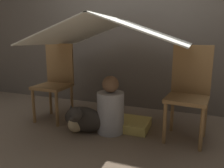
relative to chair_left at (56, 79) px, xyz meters
name	(u,v)px	position (x,y,z in m)	size (l,w,h in m)	color
ground_plane	(105,136)	(0.80, -0.28, -0.52)	(8.80, 8.80, 0.00)	#7A6651
wall_back	(135,22)	(0.80, 0.82, 0.73)	(7.00, 0.05, 2.50)	#6B6056
chair_left	(56,79)	(0.00, 0.00, 0.00)	(0.40, 0.40, 0.96)	olive
chair_right	(189,89)	(1.60, 0.00, 0.00)	(0.44, 0.44, 0.96)	olive
sheet_canopy	(112,31)	(0.80, -0.08, 0.58)	(1.60, 1.21, 0.29)	silver
person_front	(111,109)	(0.82, -0.17, -0.25)	(0.30, 0.30, 0.64)	#B2B2B7
dog	(83,119)	(0.53, -0.29, -0.36)	(0.48, 0.38, 0.36)	#332D28
floor_cushion	(129,124)	(0.97, 0.01, -0.47)	(0.47, 0.37, 0.10)	#E5CC66
plush_toy	(76,122)	(0.45, -0.31, -0.41)	(0.17, 0.17, 0.27)	beige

